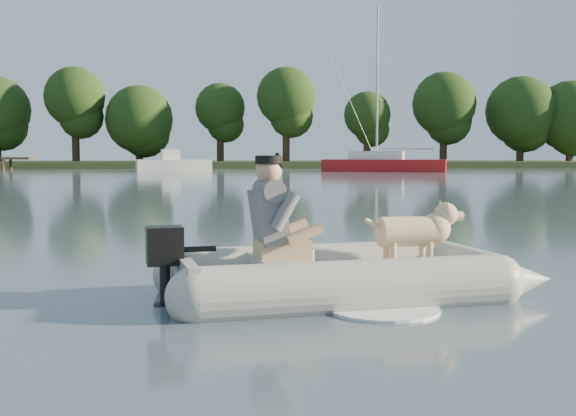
{
  "coord_description": "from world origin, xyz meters",
  "views": [
    {
      "loc": [
        -0.18,
        -6.58,
        1.38
      ],
      "look_at": [
        0.32,
        1.6,
        0.75
      ],
      "focal_mm": 45.0,
      "sensor_mm": 36.0,
      "label": 1
    }
  ],
  "objects": [
    {
      "name": "shore_bank",
      "position": [
        0.0,
        62.0,
        0.25
      ],
      "size": [
        160.0,
        12.0,
        0.7
      ],
      "primitive_type": "cube",
      "color": "#47512D",
      "rests_on": "water"
    },
    {
      "name": "dinghy",
      "position": [
        0.8,
        0.29,
        0.62
      ],
      "size": [
        5.51,
        4.43,
        1.44
      ],
      "primitive_type": null,
      "rotation": [
        0.0,
        0.0,
        0.2
      ],
      "color": "#9D9C98",
      "rests_on": "water"
    },
    {
      "name": "dog",
      "position": [
        1.45,
        0.48,
        0.54
      ],
      "size": [
        1.02,
        0.54,
        0.65
      ],
      "primitive_type": null,
      "rotation": [
        0.0,
        0.0,
        0.2
      ],
      "color": "tan",
      "rests_on": "dinghy"
    },
    {
      "name": "treeline",
      "position": [
        1.46,
        61.1,
        5.39
      ],
      "size": [
        75.85,
        7.35,
        9.27
      ],
      "color": "#332316",
      "rests_on": "shore_bank"
    },
    {
      "name": "sailboat",
      "position": [
        10.07,
        46.31,
        0.54
      ],
      "size": [
        9.35,
        5.22,
        12.32
      ],
      "rotation": [
        0.0,
        0.0,
        -0.3
      ],
      "color": "#AC1313",
      "rests_on": "water"
    },
    {
      "name": "water",
      "position": [
        0.0,
        0.0,
        0.0
      ],
      "size": [
        160.0,
        160.0,
        0.0
      ],
      "primitive_type": "plane",
      "color": "slate",
      "rests_on": "ground"
    },
    {
      "name": "man",
      "position": [
        0.07,
        0.2,
        0.81
      ],
      "size": [
        0.87,
        0.79,
        1.13
      ],
      "primitive_type": null,
      "rotation": [
        0.0,
        0.0,
        0.2
      ],
      "color": "slate",
      "rests_on": "dinghy"
    },
    {
      "name": "motorboat",
      "position": [
        -5.51,
        48.33,
        1.1
      ],
      "size": [
        6.07,
        3.39,
        2.43
      ],
      "primitive_type": null,
      "rotation": [
        0.0,
        0.0,
        0.22
      ],
      "color": "white",
      "rests_on": "water"
    },
    {
      "name": "outboard_motor",
      "position": [
        -0.9,
        -0.06,
        0.32
      ],
      "size": [
        0.49,
        0.38,
        0.82
      ],
      "primitive_type": null,
      "rotation": [
        0.0,
        0.0,
        0.2
      ],
      "color": "black",
      "rests_on": "dinghy"
    }
  ]
}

